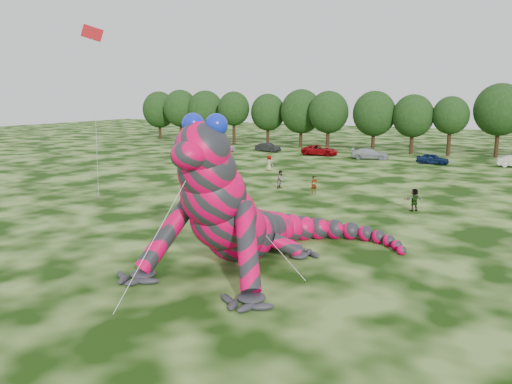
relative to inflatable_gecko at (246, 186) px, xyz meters
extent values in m
plane|color=#16330A|center=(1.93, -2.21, -4.05)|extent=(240.00, 240.00, 0.00)
cube|color=red|center=(-14.79, 3.89, 9.14)|extent=(1.23, 1.20, 1.17)
cylinder|color=silver|center=(-16.72, 5.55, 2.55)|extent=(0.02, 0.02, 14.14)
cylinder|color=#382314|center=(-18.64, 7.20, -3.93)|extent=(0.08, 0.08, 0.24)
imported|color=white|center=(-29.62, 44.25, -3.30)|extent=(4.48, 1.88, 1.51)
imported|color=black|center=(-22.81, 47.00, -3.37)|extent=(4.28, 1.96, 1.36)
imported|color=#8F060B|center=(-13.79, 46.39, -3.30)|extent=(5.59, 2.84, 1.51)
imported|color=#AAB0B3|center=(-6.06, 45.66, -3.31)|extent=(5.46, 3.08, 1.49)
imported|color=#0D1D43|center=(2.56, 44.48, -3.36)|extent=(4.09, 1.75, 1.38)
imported|color=gray|center=(-13.43, 29.05, -3.14)|extent=(0.90, 0.59, 1.83)
imported|color=gray|center=(-3.60, 18.82, -3.24)|extent=(0.69, 0.70, 1.62)
imported|color=gray|center=(5.86, 16.04, -3.17)|extent=(1.45, 1.60, 1.78)
imported|color=gray|center=(-7.38, 19.68, -3.18)|extent=(0.72, 0.89, 1.74)
camera|label=1|loc=(13.11, -23.01, 4.87)|focal=35.00mm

